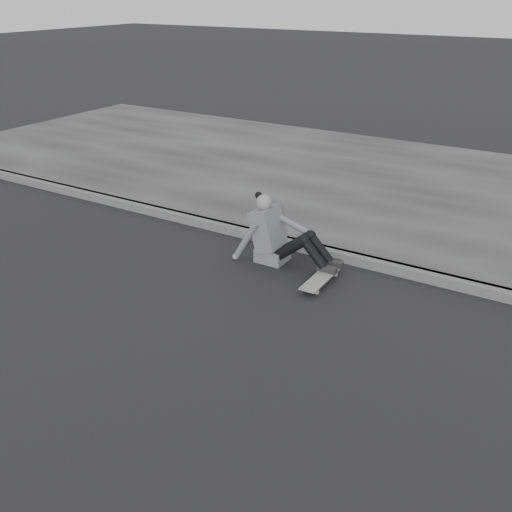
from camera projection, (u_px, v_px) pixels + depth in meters
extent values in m
cylinder|color=gray|center=(305.00, 289.00, 6.53)|extent=(0.03, 0.05, 0.05)
cylinder|color=gray|center=(317.00, 292.00, 6.46)|extent=(0.03, 0.05, 0.05)
cylinder|color=gray|center=(325.00, 271.00, 6.93)|extent=(0.03, 0.05, 0.05)
cylinder|color=gray|center=(336.00, 274.00, 6.86)|extent=(0.03, 0.05, 0.05)
cube|color=#303033|center=(311.00, 288.00, 6.48)|extent=(0.16, 0.04, 0.03)
cube|color=#303033|center=(330.00, 271.00, 6.89)|extent=(0.16, 0.04, 0.03)
cube|color=slate|center=(321.00, 277.00, 6.67)|extent=(0.20, 0.78, 0.02)
cube|color=#5B5B5D|center=(272.00, 254.00, 7.24)|extent=(0.36, 0.34, 0.18)
cube|color=#5B5B5D|center=(268.00, 228.00, 7.12)|extent=(0.37, 0.40, 0.57)
cube|color=#5B5B5D|center=(259.00, 217.00, 7.13)|extent=(0.14, 0.30, 0.20)
cylinder|color=gray|center=(265.00, 209.00, 7.04)|extent=(0.09, 0.09, 0.08)
sphere|color=gray|center=(264.00, 202.00, 7.01)|extent=(0.20, 0.20, 0.20)
sphere|color=black|center=(259.00, 195.00, 7.04)|extent=(0.09, 0.09, 0.09)
cylinder|color=black|center=(291.00, 248.00, 6.94)|extent=(0.43, 0.13, 0.39)
cylinder|color=black|center=(298.00, 243.00, 7.08)|extent=(0.43, 0.13, 0.39)
cylinder|color=black|center=(314.00, 254.00, 6.80)|extent=(0.35, 0.11, 0.36)
cylinder|color=black|center=(320.00, 248.00, 6.94)|extent=(0.35, 0.11, 0.36)
sphere|color=black|center=(304.00, 241.00, 6.80)|extent=(0.13, 0.13, 0.13)
sphere|color=black|center=(311.00, 235.00, 6.94)|extent=(0.13, 0.13, 0.13)
cube|color=black|center=(327.00, 269.00, 6.78)|extent=(0.24, 0.08, 0.07)
cube|color=black|center=(333.00, 263.00, 6.92)|extent=(0.24, 0.08, 0.07)
cylinder|color=#5B5B5D|center=(246.00, 241.00, 7.12)|extent=(0.38, 0.08, 0.58)
sphere|color=gray|center=(235.00, 256.00, 7.29)|extent=(0.08, 0.08, 0.08)
cylinder|color=#5B5B5D|center=(291.00, 223.00, 7.11)|extent=(0.48, 0.08, 0.21)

